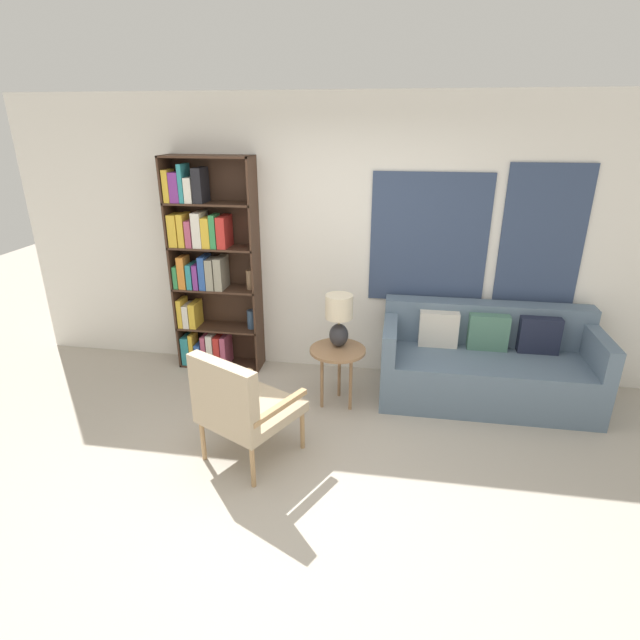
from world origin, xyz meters
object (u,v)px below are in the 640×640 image
object	(u,v)px
armchair	(240,404)
couch	(486,365)
bookshelf	(206,269)
side_table	(338,356)
table_lamp	(339,316)

from	to	relation	value
armchair	couch	bearing A→B (deg)	33.84
bookshelf	side_table	distance (m)	1.64
couch	table_lamp	world-z (taller)	table_lamp
armchair	couch	xyz separation A→B (m)	(1.95, 1.31, -0.18)
bookshelf	side_table	size ratio (longest dim) A/B	3.84
bookshelf	side_table	xyz separation A→B (m)	(1.41, -0.60, -0.56)
side_table	table_lamp	world-z (taller)	table_lamp
armchair	couch	world-z (taller)	armchair
couch	side_table	distance (m)	1.40
side_table	armchair	bearing A→B (deg)	-122.41
side_table	table_lamp	size ratio (longest dim) A/B	1.16
bookshelf	table_lamp	bearing A→B (deg)	-20.62
armchair	side_table	xyz separation A→B (m)	(0.60, 0.95, -0.02)
armchair	bookshelf	bearing A→B (deg)	117.58
armchair	couch	size ratio (longest dim) A/B	0.47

